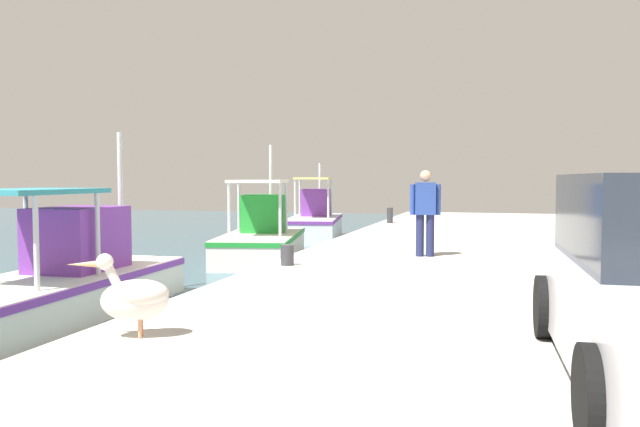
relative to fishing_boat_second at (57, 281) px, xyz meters
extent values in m
cube|color=#BCB7AD|center=(1.73, -8.14, -0.20)|extent=(36.00, 10.00, 0.80)
cube|color=silver|center=(-0.12, 0.00, -0.24)|extent=(5.71, 2.23, 0.71)
cube|color=#723399|center=(-0.12, 0.00, 0.03)|extent=(5.75, 2.27, 0.12)
cube|color=#723399|center=(0.59, 0.02, 0.67)|extent=(1.62, 1.26, 1.12)
cylinder|color=silver|center=(-1.35, -0.75, 0.80)|extent=(0.08, 0.08, 1.38)
cylinder|color=silver|center=(0.16, -0.69, 0.80)|extent=(0.08, 0.08, 1.38)
cylinder|color=silver|center=(0.11, 0.70, 0.80)|extent=(0.08, 0.08, 1.38)
cube|color=teal|center=(-0.62, -0.03, 1.53)|extent=(2.34, 1.56, 0.08)
cylinder|color=silver|center=(1.99, 0.08, 1.38)|extent=(0.10, 0.10, 2.54)
cube|color=silver|center=(7.60, -0.72, -0.21)|extent=(5.08, 2.90, 0.78)
cube|color=#1E8C2D|center=(7.60, -0.72, 0.10)|extent=(5.13, 2.95, 0.12)
cube|color=#1E8C2D|center=(8.18, -0.59, 0.72)|extent=(1.55, 1.43, 1.09)
cylinder|color=silver|center=(6.69, -1.61, 0.90)|extent=(0.08, 0.08, 1.44)
cylinder|color=silver|center=(6.40, -0.26, 0.90)|extent=(0.08, 0.08, 1.44)
cylinder|color=silver|center=(7.95, -1.34, 0.90)|extent=(0.08, 0.08, 1.44)
cylinder|color=silver|center=(7.67, 0.00, 0.90)|extent=(0.08, 0.08, 1.44)
cube|color=silver|center=(7.18, -0.80, 1.66)|extent=(2.19, 1.81, 0.08)
cylinder|color=silver|center=(9.35, -0.35, 1.48)|extent=(0.10, 0.10, 2.60)
torus|color=orange|center=(8.18, 0.06, 0.72)|extent=(0.55, 0.21, 0.54)
cube|color=white|center=(13.86, -0.44, -0.16)|extent=(4.96, 2.54, 0.88)
cube|color=#723399|center=(13.86, -0.44, 0.20)|extent=(5.01, 2.59, 0.12)
cube|color=#723399|center=(14.44, -0.34, 0.80)|extent=(1.49, 1.26, 1.05)
cylinder|color=silver|center=(12.92, -1.23, 0.99)|extent=(0.08, 0.08, 1.42)
cylinder|color=silver|center=(12.70, -0.03, 0.99)|extent=(0.08, 0.08, 1.42)
cylinder|color=silver|center=(14.17, -1.01, 0.99)|extent=(0.08, 0.08, 1.42)
cylinder|color=silver|center=(13.96, 0.19, 0.99)|extent=(0.08, 0.08, 1.42)
cube|color=#D8CC72|center=(13.44, -0.52, 1.74)|extent=(2.11, 1.60, 0.08)
cylinder|color=silver|center=(15.60, -0.13, 1.32)|extent=(0.10, 0.10, 2.08)
cylinder|color=tan|center=(-3.51, -3.82, 0.31)|extent=(0.04, 0.04, 0.22)
cylinder|color=tan|center=(-3.62, -3.87, 0.31)|extent=(0.04, 0.04, 0.22)
ellipsoid|color=white|center=(-3.58, -3.80, 0.56)|extent=(0.56, 0.72, 0.40)
ellipsoid|color=silver|center=(-3.56, -3.85, 0.62)|extent=(0.56, 0.65, 0.28)
cylinder|color=white|center=(-3.66, -3.63, 0.78)|extent=(0.16, 0.21, 0.27)
sphere|color=white|center=(-3.70, -3.55, 0.94)|extent=(0.21, 0.21, 0.16)
cone|color=#F2B272|center=(-3.78, -3.37, 0.92)|extent=(0.19, 0.30, 0.07)
cylinder|color=#1E234C|center=(3.49, -5.88, 0.61)|extent=(0.16, 0.16, 0.82)
cylinder|color=#1E234C|center=(3.46, -5.69, 0.61)|extent=(0.16, 0.16, 0.82)
cube|color=navy|center=(3.48, -5.78, 1.34)|extent=(0.30, 0.43, 0.63)
cylinder|color=navy|center=(3.52, -6.03, 1.32)|extent=(0.10, 0.10, 0.60)
cylinder|color=navy|center=(3.44, -5.54, 1.32)|extent=(0.10, 0.10, 0.60)
sphere|color=tan|center=(3.48, -5.78, 1.79)|extent=(0.22, 0.22, 0.22)
cylinder|color=black|center=(-5.04, -7.70, 0.50)|extent=(0.61, 0.20, 0.60)
cylinder|color=black|center=(-2.50, -7.61, 0.50)|extent=(0.61, 0.20, 0.60)
cylinder|color=#333338|center=(1.53, -3.59, 0.39)|extent=(0.24, 0.24, 0.37)
cylinder|color=#333338|center=(12.34, -3.59, 0.47)|extent=(0.21, 0.21, 0.53)
camera|label=1|loc=(-8.78, -7.15, 1.74)|focal=34.83mm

